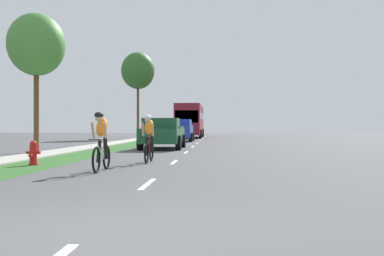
{
  "coord_description": "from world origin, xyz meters",
  "views": [
    {
      "loc": [
        1.45,
        -4.62,
        1.19
      ],
      "look_at": [
        0.1,
        18.68,
        1.12
      ],
      "focal_mm": 40.88,
      "sensor_mm": 36.0,
      "label": 1
    }
  ],
  "objects_px": {
    "cyclist_lead": "(101,141)",
    "suv_blue": "(180,130)",
    "bus_maroon": "(190,120)",
    "street_tree_far": "(138,71)",
    "cyclist_trailing": "(149,138)",
    "pickup_dark_green": "(163,133)",
    "street_tree_near": "(36,45)",
    "fire_hydrant_red": "(33,153)"
  },
  "relations": [
    {
      "from": "cyclist_lead",
      "to": "suv_blue",
      "type": "distance_m",
      "value": 23.95
    },
    {
      "from": "cyclist_lead",
      "to": "street_tree_near",
      "type": "xyz_separation_m",
      "value": [
        -5.27,
        8.24,
        4.15
      ]
    },
    {
      "from": "cyclist_trailing",
      "to": "pickup_dark_green",
      "type": "relative_size",
      "value": 0.34
    },
    {
      "from": "cyclist_trailing",
      "to": "fire_hydrant_red",
      "type": "bearing_deg",
      "value": -160.82
    },
    {
      "from": "fire_hydrant_red",
      "to": "pickup_dark_green",
      "type": "xyz_separation_m",
      "value": [
        2.75,
        10.26,
        0.46
      ]
    },
    {
      "from": "cyclist_trailing",
      "to": "street_tree_near",
      "type": "height_order",
      "value": "street_tree_near"
    },
    {
      "from": "cyclist_lead",
      "to": "pickup_dark_green",
      "type": "xyz_separation_m",
      "value": [
        0.15,
        11.96,
        0.02
      ]
    },
    {
      "from": "pickup_dark_green",
      "to": "bus_maroon",
      "type": "bearing_deg",
      "value": 89.98
    },
    {
      "from": "pickup_dark_green",
      "to": "street_tree_near",
      "type": "height_order",
      "value": "street_tree_near"
    },
    {
      "from": "cyclist_trailing",
      "to": "street_tree_far",
      "type": "distance_m",
      "value": 30.3
    },
    {
      "from": "cyclist_lead",
      "to": "street_tree_near",
      "type": "distance_m",
      "value": 10.62
    },
    {
      "from": "suv_blue",
      "to": "street_tree_far",
      "type": "bearing_deg",
      "value": 121.46
    },
    {
      "from": "pickup_dark_green",
      "to": "suv_blue",
      "type": "xyz_separation_m",
      "value": [
        -0.08,
        11.99,
        0.12
      ]
    },
    {
      "from": "fire_hydrant_red",
      "to": "cyclist_trailing",
      "type": "bearing_deg",
      "value": 19.18
    },
    {
      "from": "pickup_dark_green",
      "to": "street_tree_near",
      "type": "distance_m",
      "value": 7.76
    },
    {
      "from": "cyclist_lead",
      "to": "cyclist_trailing",
      "type": "bearing_deg",
      "value": 74.05
    },
    {
      "from": "fire_hydrant_red",
      "to": "cyclist_trailing",
      "type": "xyz_separation_m",
      "value": [
        3.42,
        1.19,
        0.44
      ]
    },
    {
      "from": "street_tree_near",
      "to": "street_tree_far",
      "type": "distance_m",
      "value": 23.86
    },
    {
      "from": "fire_hydrant_red",
      "to": "bus_maroon",
      "type": "bearing_deg",
      "value": 85.4
    },
    {
      "from": "cyclist_lead",
      "to": "street_tree_near",
      "type": "bearing_deg",
      "value": 122.57
    },
    {
      "from": "bus_maroon",
      "to": "street_tree_far",
      "type": "bearing_deg",
      "value": -141.83
    },
    {
      "from": "pickup_dark_green",
      "to": "suv_blue",
      "type": "relative_size",
      "value": 1.09
    },
    {
      "from": "bus_maroon",
      "to": "suv_blue",
      "type": "bearing_deg",
      "value": -90.44
    },
    {
      "from": "pickup_dark_green",
      "to": "street_tree_near",
      "type": "relative_size",
      "value": 0.79
    },
    {
      "from": "cyclist_lead",
      "to": "bus_maroon",
      "type": "relative_size",
      "value": 0.15
    },
    {
      "from": "street_tree_near",
      "to": "fire_hydrant_red",
      "type": "bearing_deg",
      "value": -67.82
    },
    {
      "from": "fire_hydrant_red",
      "to": "cyclist_lead",
      "type": "distance_m",
      "value": 3.13
    },
    {
      "from": "pickup_dark_green",
      "to": "street_tree_far",
      "type": "bearing_deg",
      "value": 104.06
    },
    {
      "from": "bus_maroon",
      "to": "street_tree_near",
      "type": "height_order",
      "value": "street_tree_near"
    },
    {
      "from": "cyclist_lead",
      "to": "street_tree_far",
      "type": "xyz_separation_m",
      "value": [
        -4.88,
        32.03,
        6.0
      ]
    },
    {
      "from": "bus_maroon",
      "to": "street_tree_far",
      "type": "xyz_separation_m",
      "value": [
        -5.04,
        -3.96,
        4.83
      ]
    },
    {
      "from": "suv_blue",
      "to": "fire_hydrant_red",
      "type": "bearing_deg",
      "value": -96.83
    },
    {
      "from": "suv_blue",
      "to": "bus_maroon",
      "type": "distance_m",
      "value": 12.09
    },
    {
      "from": "cyclist_trailing",
      "to": "pickup_dark_green",
      "type": "xyz_separation_m",
      "value": [
        -0.67,
        9.07,
        0.02
      ]
    },
    {
      "from": "suv_blue",
      "to": "street_tree_near",
      "type": "distance_m",
      "value": 17.07
    },
    {
      "from": "cyclist_trailing",
      "to": "bus_maroon",
      "type": "distance_m",
      "value": 33.13
    },
    {
      "from": "street_tree_far",
      "to": "cyclist_lead",
      "type": "bearing_deg",
      "value": -81.35
    },
    {
      "from": "fire_hydrant_red",
      "to": "cyclist_lead",
      "type": "xyz_separation_m",
      "value": [
        2.6,
        -1.7,
        0.44
      ]
    },
    {
      "from": "cyclist_trailing",
      "to": "suv_blue",
      "type": "bearing_deg",
      "value": 92.06
    },
    {
      "from": "cyclist_lead",
      "to": "suv_blue",
      "type": "height_order",
      "value": "suv_blue"
    },
    {
      "from": "suv_blue",
      "to": "street_tree_far",
      "type": "relative_size",
      "value": 0.54
    },
    {
      "from": "cyclist_lead",
      "to": "bus_maroon",
      "type": "height_order",
      "value": "bus_maroon"
    }
  ]
}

